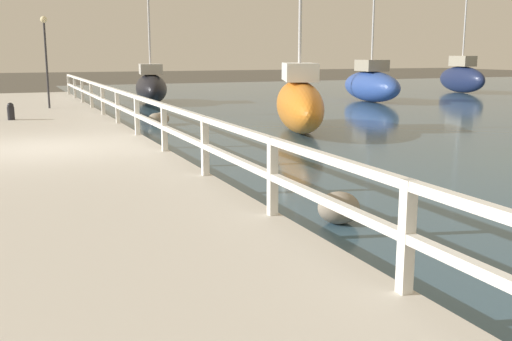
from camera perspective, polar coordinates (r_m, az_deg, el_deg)
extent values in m
plane|color=#4C473D|center=(12.54, -19.68, 0.57)|extent=(120.00, 120.00, 0.00)
cube|color=beige|center=(12.51, -19.73, 1.28)|extent=(4.53, 36.00, 0.32)
cube|color=white|center=(4.76, 14.14, -6.17)|extent=(0.10, 0.10, 0.90)
cube|color=white|center=(6.85, 1.59, -0.57)|extent=(0.10, 0.10, 0.90)
cube|color=white|center=(9.14, -4.88, 2.35)|extent=(0.10, 0.10, 0.90)
cube|color=white|center=(11.52, -8.73, 4.07)|extent=(0.10, 0.10, 0.90)
cube|color=white|center=(13.93, -11.27, 5.19)|extent=(0.10, 0.10, 0.90)
cube|color=white|center=(16.37, -13.06, 5.98)|extent=(0.10, 0.10, 0.90)
cube|color=white|center=(18.82, -14.38, 6.55)|extent=(0.10, 0.10, 0.90)
cube|color=white|center=(21.29, -15.41, 6.99)|extent=(0.10, 0.10, 0.90)
cube|color=white|center=(23.75, -16.22, 7.34)|extent=(0.10, 0.10, 0.90)
cube|color=white|center=(26.23, -16.88, 7.62)|extent=(0.10, 0.10, 0.90)
cube|color=white|center=(28.70, -17.42, 7.85)|extent=(0.10, 0.10, 0.90)
cube|color=white|center=(12.68, -10.18, 6.54)|extent=(0.09, 32.50, 0.08)
cube|color=white|center=(12.72, -10.12, 4.69)|extent=(0.09, 32.50, 0.08)
ellipsoid|color=gray|center=(7.76, 7.89, -3.54)|extent=(0.55, 0.50, 0.41)
ellipsoid|color=gray|center=(18.48, -9.06, 4.89)|extent=(0.52, 0.47, 0.39)
ellipsoid|color=gray|center=(18.34, -9.47, 4.82)|extent=(0.51, 0.46, 0.38)
cylinder|color=black|center=(18.15, -22.31, 5.05)|extent=(0.19, 0.19, 0.36)
sphere|color=black|center=(18.13, -22.36, 5.73)|extent=(0.17, 0.17, 0.17)
cylinder|color=#2D2D33|center=(21.53, -19.31, 9.36)|extent=(0.07, 0.07, 2.82)
sphere|color=beige|center=(21.55, -19.57, 13.40)|extent=(0.22, 0.22, 0.22)
ellipsoid|color=orange|center=(16.87, 4.12, 6.16)|extent=(3.16, 5.62, 1.39)
cube|color=silver|center=(16.82, 4.16, 9.35)|extent=(1.54, 2.22, 0.49)
cylinder|color=silver|center=(16.85, 4.25, 15.00)|extent=(0.09, 0.09, 3.81)
ellipsoid|color=#192347|center=(35.21, 18.98, 8.20)|extent=(1.76, 4.36, 1.43)
cube|color=#9E937F|center=(35.19, 19.08, 9.82)|extent=(1.01, 1.79, 0.56)
cylinder|color=silver|center=(35.26, 19.37, 14.19)|extent=(0.09, 0.09, 5.95)
ellipsoid|color=#2D4C9E|center=(27.64, 10.89, 7.88)|extent=(2.07, 4.92, 1.35)
cube|color=#9E937F|center=(27.61, 10.96, 9.80)|extent=(1.20, 1.60, 0.50)
cylinder|color=silver|center=(27.64, 11.11, 13.63)|extent=(0.09, 0.09, 4.20)
ellipsoid|color=black|center=(26.75, -9.96, 7.69)|extent=(2.01, 4.63, 1.25)
cube|color=beige|center=(26.71, -10.02, 9.50)|extent=(1.17, 1.79, 0.44)
cylinder|color=silver|center=(26.73, -10.15, 13.24)|extent=(0.09, 0.09, 3.93)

